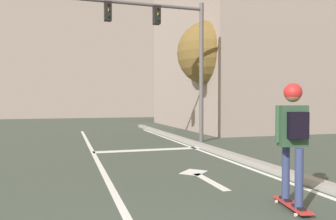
{
  "coord_description": "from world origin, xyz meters",
  "views": [
    {
      "loc": [
        -0.59,
        -1.26,
        1.51
      ],
      "look_at": [
        1.51,
        5.55,
        1.33
      ],
      "focal_mm": 35.29,
      "sensor_mm": 36.0,
      "label": 1
    }
  ],
  "objects": [
    {
      "name": "skater",
      "position": [
        2.42,
        2.6,
        1.15
      ],
      "size": [
        0.46,
        0.63,
        1.69
      ],
      "color": "navy",
      "rests_on": "skateboard"
    },
    {
      "name": "skateboard",
      "position": [
        2.42,
        2.61,
        0.06
      ],
      "size": [
        0.35,
        0.88,
        0.07
      ],
      "color": "#B72E2C",
      "rests_on": "ground"
    },
    {
      "name": "roadside_tree",
      "position": [
        5.78,
        12.93,
        3.75
      ],
      "size": [
        2.99,
        2.99,
        5.26
      ],
      "color": "brown",
      "rests_on": "ground"
    },
    {
      "name": "traffic_signal_mast",
      "position": [
        2.83,
        10.22,
        3.79
      ],
      "size": [
        5.28,
        0.34,
        5.19
      ],
      "color": "#5B5555",
      "rests_on": "ground"
    },
    {
      "name": "lane_line_center",
      "position": [
        0.15,
        6.0,
        0.0
      ],
      "size": [
        0.12,
        20.0,
        0.01
      ],
      "primitive_type": "cube",
      "color": "silver",
      "rests_on": "ground"
    },
    {
      "name": "stop_bar",
      "position": [
        1.83,
        8.72,
        0.0
      ],
      "size": [
        3.36,
        0.4,
        0.01
      ],
      "primitive_type": "cube",
      "color": "silver",
      "rests_on": "ground"
    },
    {
      "name": "lane_arrow_head",
      "position": [
        2.0,
        5.28,
        0.0
      ],
      "size": [
        0.71,
        0.71,
        0.01
      ],
      "primitive_type": "cube",
      "rotation": [
        0.0,
        0.0,
        0.79
      ],
      "color": "silver",
      "rests_on": "ground"
    },
    {
      "name": "curb_strip",
      "position": [
        3.61,
        6.0,
        0.07
      ],
      "size": [
        0.24,
        24.0,
        0.14
      ],
      "primitive_type": "cube",
      "color": "gray",
      "rests_on": "ground"
    },
    {
      "name": "lane_arrow_stem",
      "position": [
        2.0,
        4.43,
        0.0
      ],
      "size": [
        0.16,
        1.4,
        0.01
      ],
      "primitive_type": "cube",
      "color": "silver",
      "rests_on": "ground"
    },
    {
      "name": "building_block",
      "position": [
        12.3,
        16.59,
        4.48
      ],
      "size": [
        13.59,
        10.75,
        8.97
      ],
      "primitive_type": "cube",
      "color": "gray",
      "rests_on": "ground"
    },
    {
      "name": "lane_line_curbside",
      "position": [
        3.36,
        6.0,
        0.0
      ],
      "size": [
        0.12,
        20.0,
        0.01
      ],
      "primitive_type": "cube",
      "color": "silver",
      "rests_on": "ground"
    }
  ]
}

